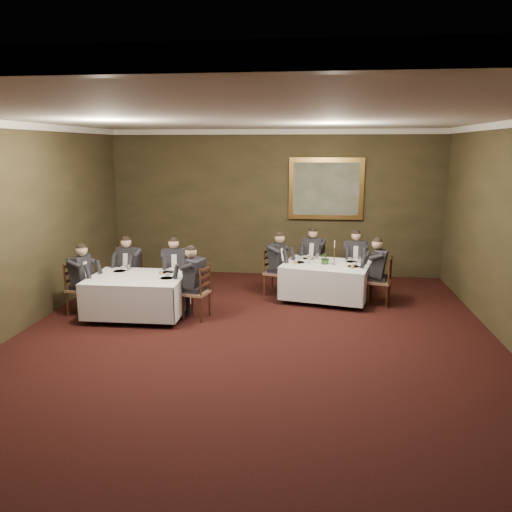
% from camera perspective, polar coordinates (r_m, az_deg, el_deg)
% --- Properties ---
extents(ground, '(10.00, 10.00, 0.00)m').
position_cam_1_polar(ground, '(7.74, -0.83, -11.20)').
color(ground, black).
rests_on(ground, ground).
extents(ceiling, '(8.00, 10.00, 0.10)m').
position_cam_1_polar(ceiling, '(7.11, -0.92, 15.63)').
color(ceiling, silver).
rests_on(ceiling, back_wall).
extents(back_wall, '(8.00, 0.10, 3.50)m').
position_cam_1_polar(back_wall, '(12.15, 2.17, 6.00)').
color(back_wall, '#312C18').
rests_on(back_wall, ground).
extents(front_wall, '(8.00, 0.10, 3.50)m').
position_cam_1_polar(front_wall, '(2.61, -15.93, -19.23)').
color(front_wall, '#312C18').
rests_on(front_wall, ground).
extents(crown_molding, '(8.00, 10.00, 0.12)m').
position_cam_1_polar(crown_molding, '(7.10, -0.91, 15.15)').
color(crown_molding, white).
rests_on(crown_molding, back_wall).
extents(table_main, '(1.96, 1.65, 0.67)m').
position_cam_1_polar(table_main, '(10.34, 7.99, -2.58)').
color(table_main, black).
rests_on(table_main, ground).
extents(table_second, '(1.77, 1.35, 0.67)m').
position_cam_1_polar(table_second, '(9.51, -13.35, -4.12)').
color(table_second, black).
rests_on(table_second, ground).
extents(chair_main_backleft, '(0.56, 0.54, 1.00)m').
position_cam_1_polar(chair_main_backleft, '(11.31, 6.56, -2.11)').
color(chair_main_backleft, brown).
rests_on(chair_main_backleft, ground).
extents(diner_main_backleft, '(0.54, 0.59, 1.35)m').
position_cam_1_polar(diner_main_backleft, '(11.24, 6.56, -0.99)').
color(diner_main_backleft, black).
rests_on(diner_main_backleft, chair_main_backleft).
extents(chair_main_backright, '(0.45, 0.43, 1.00)m').
position_cam_1_polar(chair_main_backright, '(11.15, 11.16, -2.47)').
color(chair_main_backright, brown).
rests_on(chair_main_backright, ground).
extents(diner_main_backright, '(0.43, 0.49, 1.35)m').
position_cam_1_polar(diner_main_backright, '(11.09, 11.21, -1.34)').
color(diner_main_backright, black).
rests_on(diner_main_backright, chair_main_backright).
extents(chair_main_endleft, '(0.55, 0.56, 1.00)m').
position_cam_1_polar(chair_main_endleft, '(10.64, 2.21, -2.96)').
color(chair_main_endleft, brown).
rests_on(chair_main_endleft, ground).
extents(diner_main_endleft, '(0.59, 0.55, 1.35)m').
position_cam_1_polar(diner_main_endleft, '(10.57, 2.28, -1.78)').
color(diner_main_endleft, black).
rests_on(diner_main_endleft, chair_main_endleft).
extents(chair_main_endright, '(0.52, 0.53, 1.00)m').
position_cam_1_polar(chair_main_endright, '(10.24, 13.94, -3.93)').
color(chair_main_endright, brown).
rests_on(chair_main_endright, ground).
extents(diner_main_endright, '(0.57, 0.51, 1.35)m').
position_cam_1_polar(diner_main_endright, '(10.18, 13.94, -2.69)').
color(diner_main_endright, black).
rests_on(diner_main_endright, chair_main_endright).
extents(chair_sec_backleft, '(0.49, 0.48, 1.00)m').
position_cam_1_polar(chair_sec_backleft, '(10.53, -14.12, -3.50)').
color(chair_sec_backleft, brown).
rests_on(chair_sec_backleft, ground).
extents(diner_sec_backleft, '(0.46, 0.53, 1.35)m').
position_cam_1_polar(diner_sec_backleft, '(10.46, -14.22, -2.32)').
color(diner_sec_backleft, black).
rests_on(diner_sec_backleft, chair_sec_backleft).
extents(chair_sec_backright, '(0.52, 0.51, 1.00)m').
position_cam_1_polar(chair_sec_backright, '(10.25, -9.18, -3.72)').
color(chair_sec_backright, brown).
rests_on(chair_sec_backright, ground).
extents(diner_sec_backright, '(0.50, 0.56, 1.35)m').
position_cam_1_polar(diner_sec_backright, '(10.18, -9.23, -2.50)').
color(diner_sec_backright, black).
rests_on(diner_sec_backright, chair_sec_backright).
extents(chair_sec_endright, '(0.51, 0.52, 1.00)m').
position_cam_1_polar(chair_sec_endright, '(9.26, -6.77, -5.40)').
color(chair_sec_endright, brown).
rests_on(chair_sec_endright, ground).
extents(diner_sec_endright, '(0.56, 0.50, 1.35)m').
position_cam_1_polar(diner_sec_endright, '(9.20, -6.88, -4.03)').
color(diner_sec_endright, black).
rests_on(diner_sec_endright, chair_sec_endright).
extents(chair_sec_endleft, '(0.49, 0.51, 1.00)m').
position_cam_1_polar(chair_sec_endleft, '(9.98, -19.34, -4.72)').
color(chair_sec_endleft, brown).
rests_on(chair_sec_endleft, ground).
extents(diner_sec_endleft, '(0.54, 0.48, 1.35)m').
position_cam_1_polar(diner_sec_endleft, '(9.91, -19.38, -3.46)').
color(diner_sec_endleft, black).
rests_on(diner_sec_endleft, chair_sec_endleft).
extents(centerpiece, '(0.28, 0.25, 0.28)m').
position_cam_1_polar(centerpiece, '(10.20, 7.96, -0.13)').
color(centerpiece, '#2D5926').
rests_on(centerpiece, table_main).
extents(candlestick, '(0.07, 0.07, 0.51)m').
position_cam_1_polar(candlestick, '(10.18, 8.92, 0.07)').
color(candlestick, '#AD7A35').
rests_on(candlestick, table_main).
extents(place_setting_table_main, '(0.33, 0.31, 0.14)m').
position_cam_1_polar(place_setting_table_main, '(10.72, 6.28, -0.09)').
color(place_setting_table_main, white).
rests_on(place_setting_table_main, table_main).
extents(place_setting_table_second, '(0.33, 0.31, 0.14)m').
position_cam_1_polar(place_setting_table_second, '(9.92, -14.99, -1.46)').
color(place_setting_table_second, white).
rests_on(place_setting_table_second, table_second).
extents(painting, '(1.76, 0.09, 1.45)m').
position_cam_1_polar(painting, '(12.02, 8.01, 7.62)').
color(painting, '#E2A952').
rests_on(painting, back_wall).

